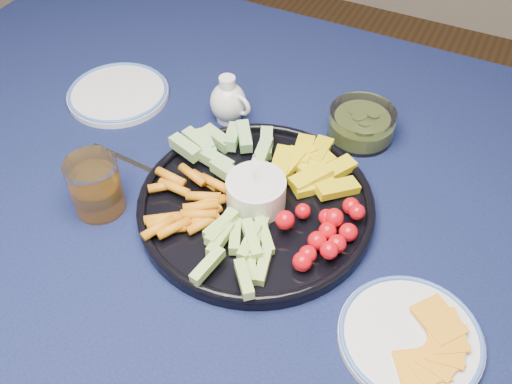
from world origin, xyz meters
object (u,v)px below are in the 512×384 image
at_px(juice_tumbler, 96,188).
at_px(crudite_platter, 255,200).
at_px(creamer_pitcher, 229,102).
at_px(pickle_bowl, 361,125).
at_px(cheese_plate, 411,336).
at_px(side_plate_extra, 118,93).
at_px(dining_table, 264,207).

bearing_deg(juice_tumbler, crudite_platter, 25.10).
xyz_separation_m(creamer_pitcher, juice_tumbler, (-0.08, -0.30, 0.00)).
height_order(pickle_bowl, cheese_plate, pickle_bowl).
xyz_separation_m(pickle_bowl, cheese_plate, (0.20, -0.37, -0.02)).
height_order(pickle_bowl, juice_tumbler, juice_tumbler).
xyz_separation_m(creamer_pitcher, side_plate_extra, (-0.23, -0.04, -0.03)).
relative_size(creamer_pitcher, juice_tumbler, 0.97).
height_order(creamer_pitcher, cheese_plate, creamer_pitcher).
height_order(dining_table, side_plate_extra, side_plate_extra).
distance_m(pickle_bowl, cheese_plate, 0.43).
relative_size(dining_table, crudite_platter, 4.28).
bearing_deg(juice_tumbler, cheese_plate, -1.22).
height_order(dining_table, cheese_plate, cheese_plate).
bearing_deg(dining_table, cheese_plate, -32.18).
bearing_deg(pickle_bowl, juice_tumbler, -131.93).
relative_size(crudite_platter, creamer_pitcher, 4.03).
xyz_separation_m(creamer_pitcher, cheese_plate, (0.45, -0.31, -0.03)).
height_order(crudite_platter, cheese_plate, crudite_platter).
distance_m(pickle_bowl, side_plate_extra, 0.49).
height_order(crudite_platter, side_plate_extra, crudite_platter).
bearing_deg(side_plate_extra, cheese_plate, -21.60).
bearing_deg(creamer_pitcher, dining_table, -39.91).
height_order(creamer_pitcher, pickle_bowl, creamer_pitcher).
height_order(cheese_plate, juice_tumbler, juice_tumbler).
xyz_separation_m(creamer_pitcher, pickle_bowl, (0.24, 0.07, -0.02)).
distance_m(cheese_plate, juice_tumbler, 0.53).
bearing_deg(cheese_plate, side_plate_extra, 158.40).
bearing_deg(cheese_plate, crudite_platter, 157.99).
bearing_deg(pickle_bowl, dining_table, -123.75).
xyz_separation_m(cheese_plate, juice_tumbler, (-0.53, 0.01, 0.03)).
bearing_deg(dining_table, juice_tumbler, -137.93).
height_order(dining_table, creamer_pitcher, creamer_pitcher).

